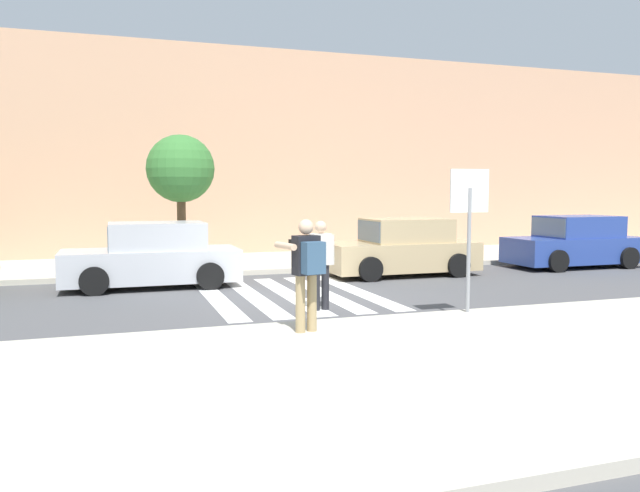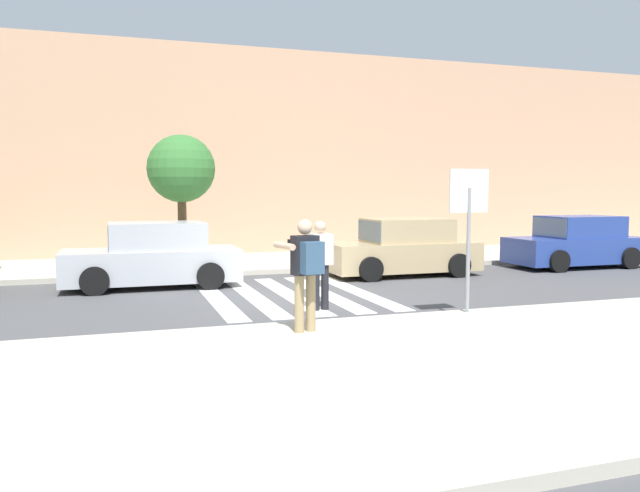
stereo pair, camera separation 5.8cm
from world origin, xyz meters
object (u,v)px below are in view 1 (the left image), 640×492
stop_sign (469,208)px  photographer_with_backpack (307,265)px  parked_car_blue (575,243)px  pedestrian_crossing (321,260)px  parked_car_tan (402,249)px  parked_car_silver (153,257)px  street_tree_center (181,170)px

stop_sign → photographer_with_backpack: (-3.19, -0.60, -0.82)m
stop_sign → parked_car_blue: (7.28, 5.73, -1.26)m
stop_sign → pedestrian_crossing: bearing=142.3°
stop_sign → photographer_with_backpack: stop_sign is taller
stop_sign → parked_car_tan: (1.53, 5.73, -1.26)m
stop_sign → parked_car_blue: 9.35m
parked_car_silver → parked_car_tan: (6.59, 0.00, 0.00)m
photographer_with_backpack → parked_car_blue: size_ratio=0.42×
parked_car_blue → stop_sign: bearing=-141.8°
pedestrian_crossing → parked_car_silver: pedestrian_crossing is taller
parked_car_tan → street_tree_center: size_ratio=1.11×
parked_car_silver → parked_car_blue: bearing=-0.0°
parked_car_tan → parked_car_blue: 5.76m
stop_sign → parked_car_silver: stop_sign is taller
photographer_with_backpack → street_tree_center: street_tree_center is taller
parked_car_tan → street_tree_center: bearing=160.4°
parked_car_silver → parked_car_blue: 12.34m
parked_car_silver → street_tree_center: bearing=65.9°
photographer_with_backpack → parked_car_tan: size_ratio=0.42×
stop_sign → street_tree_center: (-4.15, 7.75, 0.88)m
stop_sign → photographer_with_backpack: bearing=-169.3°
pedestrian_crossing → parked_car_blue: bearing=23.1°
parked_car_silver → parked_car_tan: bearing=0.0°
photographer_with_backpack → pedestrian_crossing: (1.00, 2.30, -0.19)m
parked_car_tan → street_tree_center: (-5.68, 2.03, 2.14)m
photographer_with_backpack → street_tree_center: size_ratio=0.47×
stop_sign → pedestrian_crossing: size_ratio=1.47×
pedestrian_crossing → parked_car_tan: size_ratio=0.42×
parked_car_tan → street_tree_center: 6.40m
stop_sign → street_tree_center: street_tree_center is taller
photographer_with_backpack → parked_car_tan: 7.90m
pedestrian_crossing → parked_car_blue: pedestrian_crossing is taller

